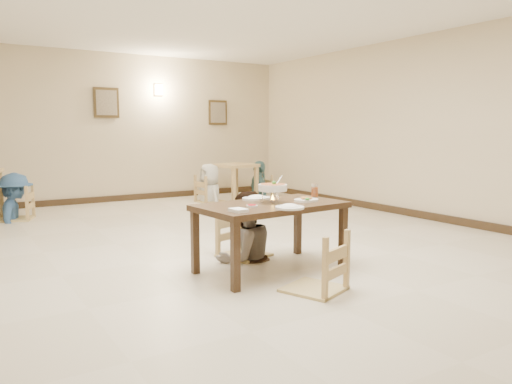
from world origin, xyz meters
TOP-DOWN VIEW (x-y plane):
  - floor at (0.00, 0.00)m, footprint 10.00×10.00m
  - wall_back at (0.00, 5.00)m, footprint 10.00×0.00m
  - wall_right at (4.00, 0.00)m, footprint 0.00×10.00m
  - baseboard_back at (0.00, 4.97)m, footprint 8.00×0.06m
  - baseboard_right at (3.97, 0.00)m, footprint 0.06×10.00m
  - picture_b at (0.10, 4.96)m, footprint 0.50×0.04m
  - picture_c at (2.60, 4.96)m, footprint 0.45×0.04m
  - wall_sconce at (1.20, 4.96)m, footprint 0.16×0.05m
  - main_table at (0.13, -0.94)m, footprint 1.57×0.97m
  - chair_far at (0.18, -0.31)m, footprint 0.49×0.49m
  - chair_near at (0.10, -1.71)m, footprint 0.49×0.49m
  - main_diner at (0.14, -0.40)m, footprint 0.81×0.66m
  - curry_warmer at (0.17, -0.92)m, footprint 0.33×0.30m
  - rice_plate_far at (0.15, -0.63)m, footprint 0.32×0.32m
  - rice_plate_near at (0.09, -1.33)m, footprint 0.28×0.28m
  - fried_plate at (0.53, -1.02)m, footprint 0.28×0.28m
  - chili_dish at (-0.16, -1.05)m, footprint 0.11×0.11m
  - napkin_cutlery at (-0.42, -1.24)m, footprint 0.16×0.26m
  - drink_glass at (0.82, -0.80)m, footprint 0.08×0.08m
  - bg_table_right at (2.41, 3.85)m, footprint 0.90×0.90m
  - bg_chair_lr at (-1.78, 3.72)m, footprint 0.50×0.50m
  - bg_chair_rl at (1.84, 3.88)m, footprint 0.48×0.48m
  - bg_chair_rr at (2.98, 3.80)m, footprint 0.45×0.45m
  - bg_diner_b at (-1.78, 3.72)m, footprint 0.81×1.11m
  - bg_diner_c at (1.84, 3.88)m, footprint 0.51×0.77m
  - bg_diner_d at (2.98, 3.80)m, footprint 0.60×1.01m

SIDE VIEW (x-z plane):
  - floor at x=0.00m, z-range 0.00..0.00m
  - baseboard_back at x=0.00m, z-range 0.00..0.12m
  - baseboard_right at x=3.97m, z-range 0.00..0.12m
  - bg_chair_rr at x=2.98m, z-range 0.00..0.95m
  - bg_chair_rl at x=1.84m, z-range 0.00..1.03m
  - chair_near at x=0.10m, z-range 0.00..1.04m
  - chair_far at x=0.18m, z-range 0.00..1.05m
  - bg_chair_lr at x=-1.78m, z-range 0.00..1.07m
  - bg_table_right at x=2.41m, z-range 0.24..1.00m
  - main_table at x=0.13m, z-range 0.27..0.98m
  - chili_dish at x=-0.16m, z-range 0.71..0.73m
  - rice_plate_near at x=0.09m, z-range 0.69..0.75m
  - napkin_cutlery at x=-0.42m, z-range 0.71..0.74m
  - rice_plate_far at x=0.15m, z-range 0.69..0.76m
  - fried_plate at x=0.53m, z-range 0.70..0.76m
  - bg_diner_b at x=-1.78m, z-range 0.00..1.54m
  - main_diner at x=0.14m, z-range 0.00..1.54m
  - drink_glass at x=0.82m, z-range 0.70..0.85m
  - bg_diner_c at x=1.84m, z-range 0.00..1.56m
  - bg_diner_d at x=2.98m, z-range 0.00..1.61m
  - curry_warmer at x=0.17m, z-range 0.73..1.00m
  - wall_back at x=0.00m, z-range -3.50..6.50m
  - wall_right at x=4.00m, z-range -3.50..6.50m
  - picture_c at x=2.60m, z-range 1.57..2.12m
  - picture_b at x=0.10m, z-range 1.70..2.30m
  - wall_sconce at x=1.20m, z-range 2.19..2.41m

